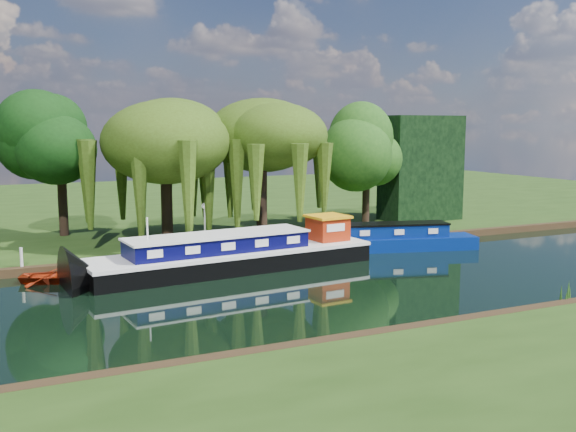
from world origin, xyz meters
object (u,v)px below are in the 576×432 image
dutch_barge (236,254)px  white_cruiser (394,246)px  narrowboat (378,240)px  red_dinghy (57,282)px

dutch_barge → white_cruiser: dutch_barge is taller
narrowboat → white_cruiser: 2.10m
dutch_barge → white_cruiser: bearing=5.3°
dutch_barge → narrowboat: dutch_barge is taller
dutch_barge → white_cruiser: 11.92m
narrowboat → white_cruiser: bearing=39.7°
white_cruiser → red_dinghy: bearing=102.9°
dutch_barge → narrowboat: bearing=2.5°
narrowboat → red_dinghy: narrowboat is taller
dutch_barge → narrowboat: (9.88, 1.39, -0.17)m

